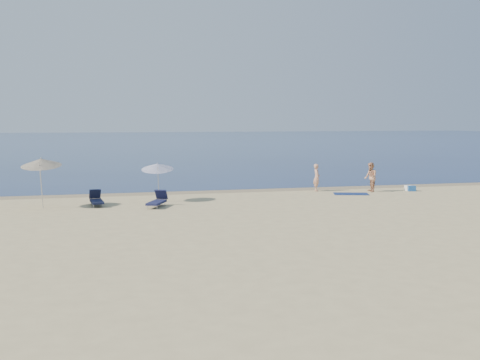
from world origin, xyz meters
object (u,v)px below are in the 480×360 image
umbrella_near (157,166)px  person_left (317,177)px  blue_cooler (412,188)px  person_right (371,177)px

umbrella_near → person_left: bearing=26.7°
person_left → blue_cooler: bearing=-92.8°
person_left → blue_cooler: 5.63m
person_right → umbrella_near: size_ratio=0.80×
blue_cooler → umbrella_near: bearing=-163.4°
person_left → blue_cooler: size_ratio=3.63×
person_left → person_right: 3.12m
person_right → blue_cooler: 2.60m
blue_cooler → person_left: bearing=179.0°
blue_cooler → umbrella_near: umbrella_near is taller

